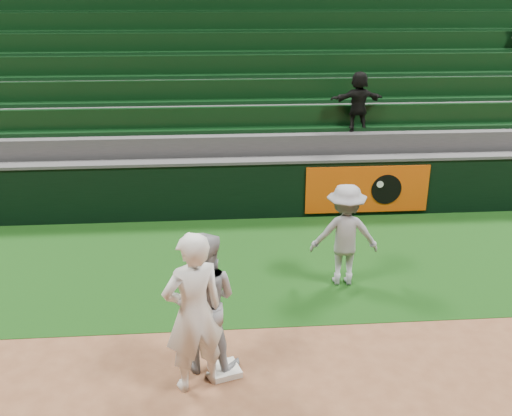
{
  "coord_description": "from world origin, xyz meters",
  "views": [
    {
      "loc": [
        -0.2,
        -6.02,
        4.51
      ],
      "look_at": [
        0.45,
        2.3,
        1.3
      ],
      "focal_mm": 40.0,
      "sensor_mm": 36.0,
      "label": 1
    }
  ],
  "objects_px": {
    "first_base": "(225,370)",
    "baserunner": "(203,302)",
    "base_coach": "(345,235)",
    "first_baseman": "(194,313)"
  },
  "relations": [
    {
      "from": "first_baseman",
      "to": "baserunner",
      "type": "distance_m",
      "value": 0.41
    },
    {
      "from": "first_base",
      "to": "baserunner",
      "type": "height_order",
      "value": "baserunner"
    },
    {
      "from": "first_baseman",
      "to": "base_coach",
      "type": "height_order",
      "value": "first_baseman"
    },
    {
      "from": "first_base",
      "to": "base_coach",
      "type": "height_order",
      "value": "base_coach"
    },
    {
      "from": "first_baseman",
      "to": "base_coach",
      "type": "distance_m",
      "value": 3.37
    },
    {
      "from": "first_base",
      "to": "baserunner",
      "type": "relative_size",
      "value": 0.19
    },
    {
      "from": "first_base",
      "to": "base_coach",
      "type": "xyz_separation_m",
      "value": [
        1.99,
        2.22,
        0.81
      ]
    },
    {
      "from": "baserunner",
      "to": "base_coach",
      "type": "distance_m",
      "value": 3.03
    },
    {
      "from": "base_coach",
      "to": "baserunner",
      "type": "bearing_deg",
      "value": 46.81
    },
    {
      "from": "first_base",
      "to": "baserunner",
      "type": "distance_m",
      "value": 0.93
    }
  ]
}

